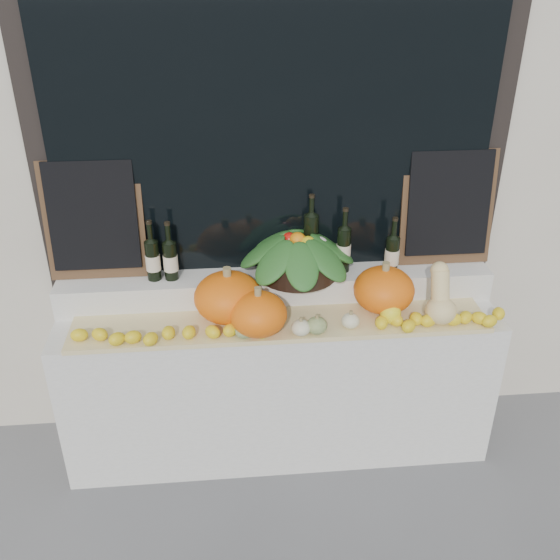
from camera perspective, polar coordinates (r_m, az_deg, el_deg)
The scene contains 18 objects.
storefront_facade at distance 3.51m, azimuth -1.29°, elevation 22.93°, with size 7.00×0.94×4.50m.
display_sill at distance 3.52m, azimuth -0.11°, elevation -9.17°, with size 2.30×0.55×0.88m, color silver.
rear_tier at distance 3.35m, azimuth -0.35°, elevation -0.56°, with size 2.30×0.25×0.16m, color silver.
straw_bedding at distance 3.15m, azimuth 0.08°, elevation -4.06°, with size 2.10×0.32×0.03m, color tan.
pumpkin_left at distance 3.12m, azimuth -4.76°, elevation -1.58°, with size 0.34×0.34×0.25m, color orange.
pumpkin_right at distance 3.24m, azimuth 9.48°, elevation -0.89°, with size 0.31×0.31×0.23m, color orange.
pumpkin_center at distance 3.01m, azimuth -1.99°, elevation -3.13°, with size 0.28×0.28×0.21m, color orange.
butternut_squash at distance 3.20m, azimuth 14.46°, elevation -1.72°, with size 0.15×0.21×0.29m.
decorative_gourds at distance 3.05m, azimuth 2.85°, elevation -3.92°, with size 0.83×0.17×0.15m.
lemon_heap at distance 3.04m, azimuth 0.28°, elevation -4.48°, with size 2.20×0.16×0.06m, color yellow, non-canonical shape.
produce_bowl at distance 3.26m, azimuth 1.60°, elevation 2.46°, with size 0.65×0.65×0.25m.
wine_bottle_far_left at distance 3.27m, azimuth -11.55°, elevation 1.84°, with size 0.08×0.08×0.33m.
wine_bottle_near_left at distance 3.26m, azimuth -9.98°, elevation 1.82°, with size 0.08×0.08×0.32m.
wine_bottle_tall at distance 3.31m, azimuth 2.83°, elevation 3.56°, with size 0.08×0.08×0.42m.
wine_bottle_near_right at distance 3.30m, azimuth 5.83°, elevation 2.86°, with size 0.08×0.08×0.36m.
wine_bottle_far_right at distance 3.34m, azimuth 10.20°, elevation 2.35°, with size 0.08×0.08×0.31m.
chalkboard_left at distance 3.29m, azimuth -16.70°, elevation 5.40°, with size 0.50×0.11×0.62m.
chalkboard_right at distance 3.43m, azimuth 15.13°, elevation 6.55°, with size 0.50×0.11×0.62m.
Camera 1 is at (-0.25, -1.24, 2.60)m, focal length 40.00 mm.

